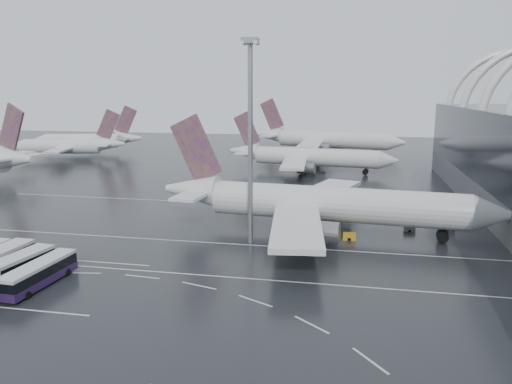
% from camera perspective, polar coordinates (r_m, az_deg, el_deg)
% --- Properties ---
extents(ground, '(420.00, 420.00, 0.00)m').
position_cam_1_polar(ground, '(68.26, -4.29, -8.97)').
color(ground, black).
rests_on(ground, ground).
extents(lane_marking_near, '(120.00, 0.25, 0.01)m').
position_cam_1_polar(lane_marking_near, '(66.46, -4.76, -9.55)').
color(lane_marking_near, silver).
rests_on(lane_marking_near, ground).
extents(lane_marking_mid, '(120.00, 0.25, 0.01)m').
position_cam_1_polar(lane_marking_mid, '(79.24, -1.95, -6.00)').
color(lane_marking_mid, silver).
rests_on(lane_marking_mid, ground).
extents(lane_marking_far, '(120.00, 0.25, 0.01)m').
position_cam_1_polar(lane_marking_far, '(105.74, 1.53, -1.52)').
color(lane_marking_far, silver).
rests_on(lane_marking_far, ground).
extents(bus_bay_line_north, '(28.00, 0.25, 0.01)m').
position_cam_1_polar(bus_bay_line_north, '(77.94, -21.68, -7.14)').
color(bus_bay_line_north, silver).
rests_on(bus_bay_line_north, ground).
extents(airliner_main, '(58.67, 51.25, 19.86)m').
position_cam_1_polar(airliner_main, '(85.04, 7.13, -1.39)').
color(airliner_main, silver).
rests_on(airliner_main, ground).
extents(airliner_gate_b, '(50.93, 45.36, 17.69)m').
position_cam_1_polar(airliner_gate_b, '(149.01, 5.87, 3.97)').
color(airliner_gate_b, silver).
rests_on(airliner_gate_b, ground).
extents(airliner_gate_c, '(58.37, 52.98, 20.93)m').
position_cam_1_polar(airliner_gate_c, '(194.19, 7.81, 5.92)').
color(airliner_gate_c, silver).
rests_on(airliner_gate_c, ground).
extents(jet_remote_mid, '(40.33, 32.69, 17.64)m').
position_cam_1_polar(jet_remote_mid, '(187.97, -20.56, 4.90)').
color(jet_remote_mid, silver).
rests_on(jet_remote_mid, ground).
extents(jet_remote_far, '(41.94, 34.01, 18.38)m').
position_cam_1_polar(jet_remote_far, '(204.59, -18.56, 5.57)').
color(jet_remote_far, silver).
rests_on(jet_remote_far, ground).
extents(bus_row_near_c, '(4.34, 13.08, 3.16)m').
position_cam_1_polar(bus_row_near_c, '(70.74, -26.14, -7.92)').
color(bus_row_near_c, '#28133C').
rests_on(bus_row_near_c, ground).
extents(bus_row_near_d, '(3.34, 12.19, 2.97)m').
position_cam_1_polar(bus_row_near_d, '(68.11, -23.54, -8.52)').
color(bus_row_near_d, '#28133C').
rests_on(bus_row_near_d, ground).
extents(floodlight_mast, '(2.42, 2.42, 31.53)m').
position_cam_1_polar(floodlight_mast, '(76.90, -0.65, 8.53)').
color(floodlight_mast, gray).
rests_on(floodlight_mast, ground).
extents(gse_cart_belly_a, '(2.04, 1.21, 1.11)m').
position_cam_1_polar(gse_cart_belly_a, '(82.83, 10.63, -5.02)').
color(gse_cart_belly_a, gold).
rests_on(gse_cart_belly_a, ground).
extents(gse_cart_belly_b, '(1.90, 1.12, 1.04)m').
position_cam_1_polar(gse_cart_belly_b, '(90.14, 17.13, -4.01)').
color(gse_cart_belly_b, slate).
rests_on(gse_cart_belly_b, ground).
extents(gse_cart_belly_c, '(2.31, 1.37, 1.26)m').
position_cam_1_polar(gse_cart_belly_c, '(80.62, 6.09, -5.28)').
color(gse_cart_belly_c, gold).
rests_on(gse_cart_belly_c, ground).
extents(gse_cart_belly_d, '(2.40, 1.42, 1.31)m').
position_cam_1_polar(gse_cart_belly_d, '(93.94, 21.04, -3.56)').
color(gse_cart_belly_d, slate).
rests_on(gse_cart_belly_d, ground).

